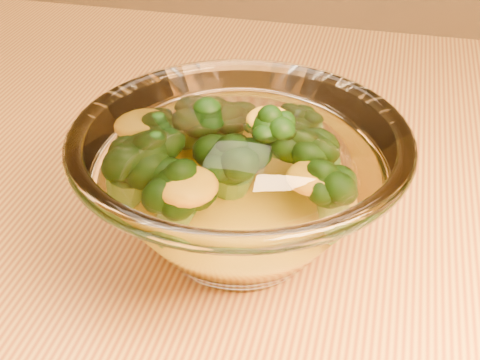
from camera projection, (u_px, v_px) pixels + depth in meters
name	position (u px, v px, depth m)	size (l,w,h in m)	color
table	(393.00, 342.00, 0.53)	(1.20, 0.80, 0.75)	#B88837
glass_bowl	(240.00, 186.00, 0.45)	(0.22, 0.22, 0.10)	white
cheese_sauce	(240.00, 211.00, 0.46)	(0.11, 0.11, 0.03)	yellow
broccoli_heap	(221.00, 161.00, 0.45)	(0.16, 0.13, 0.07)	black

